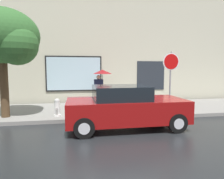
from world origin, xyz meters
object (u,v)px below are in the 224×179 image
(street_tree, at_px, (5,38))
(pedestrian_with_umbrella, at_px, (101,77))
(parked_car, at_px, (125,107))
(fire_hydrant, at_px, (57,107))
(stop_sign, at_px, (171,71))

(street_tree, bearing_deg, pedestrian_with_umbrella, 27.62)
(parked_car, bearing_deg, street_tree, 158.32)
(fire_hydrant, distance_m, street_tree, 3.37)
(fire_hydrant, bearing_deg, street_tree, 176.71)
(parked_car, distance_m, fire_hydrant, 2.98)
(parked_car, height_order, pedestrian_with_umbrella, pedestrian_with_umbrella)
(stop_sign, bearing_deg, fire_hydrant, 177.93)
(pedestrian_with_umbrella, height_order, street_tree, street_tree)
(parked_car, distance_m, street_tree, 5.37)
(street_tree, bearing_deg, stop_sign, -2.41)
(parked_car, relative_size, stop_sign, 1.56)
(stop_sign, bearing_deg, pedestrian_with_umbrella, 139.27)
(parked_car, bearing_deg, pedestrian_with_umbrella, 95.29)
(fire_hydrant, xyz_separation_m, pedestrian_with_umbrella, (2.12, 2.22, 1.18))
(fire_hydrant, relative_size, pedestrian_with_umbrella, 0.38)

